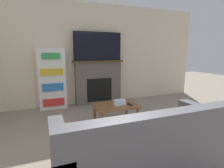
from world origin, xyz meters
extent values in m
cube|color=beige|center=(0.00, 4.00, 1.35)|extent=(6.60, 0.06, 2.70)
cube|color=#605651|center=(0.10, 3.86, 0.58)|extent=(1.26, 0.22, 1.16)
cube|color=black|center=(0.10, 3.74, 0.40)|extent=(0.69, 0.01, 0.64)
cube|color=#4C331E|center=(0.10, 3.84, 1.18)|extent=(1.36, 0.28, 0.04)
cube|color=black|center=(0.10, 3.84, 1.57)|extent=(1.30, 0.03, 0.75)
cube|color=black|center=(0.10, 3.82, 1.57)|extent=(1.27, 0.01, 0.71)
cube|color=#4C4C51|center=(-0.25, 0.84, 0.21)|extent=(2.07, 0.97, 0.42)
cube|color=#4C4C51|center=(-0.25, 0.44, 0.67)|extent=(2.07, 0.16, 0.49)
cube|color=#4C4C51|center=(-1.21, 0.84, 0.35)|extent=(0.16, 0.97, 0.69)
cube|color=#4C4C51|center=(0.70, 0.84, 0.35)|extent=(0.16, 0.97, 0.69)
cube|color=silver|center=(-0.72, 0.75, 0.56)|extent=(0.36, 0.14, 0.28)
cube|color=brown|center=(-0.05, 2.24, 0.41)|extent=(0.82, 0.59, 0.03)
cylinder|color=brown|center=(-0.41, 2.01, 0.20)|extent=(0.05, 0.05, 0.40)
cylinder|color=brown|center=(0.30, 2.01, 0.20)|extent=(0.05, 0.05, 0.40)
cylinder|color=brown|center=(-0.41, 2.48, 0.20)|extent=(0.05, 0.05, 0.40)
cylinder|color=brown|center=(0.30, 2.48, 0.20)|extent=(0.05, 0.05, 0.40)
cube|color=silver|center=(0.01, 2.20, 0.48)|extent=(0.22, 0.12, 0.10)
cube|color=black|center=(0.20, 2.13, 0.44)|extent=(0.04, 0.15, 0.02)
cube|color=white|center=(-1.11, 3.84, 0.76)|extent=(0.66, 0.26, 1.52)
cube|color=red|center=(-1.11, 3.69, 0.19)|extent=(0.50, 0.03, 0.19)
cube|color=#2D70B7|center=(-1.11, 3.69, 0.57)|extent=(0.49, 0.03, 0.19)
cube|color=gold|center=(-1.11, 3.69, 0.95)|extent=(0.53, 0.03, 0.16)
cube|color=green|center=(-1.11, 3.69, 1.33)|extent=(0.42, 0.03, 0.15)
camera|label=1|loc=(-1.29, -0.72, 1.43)|focal=28.00mm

